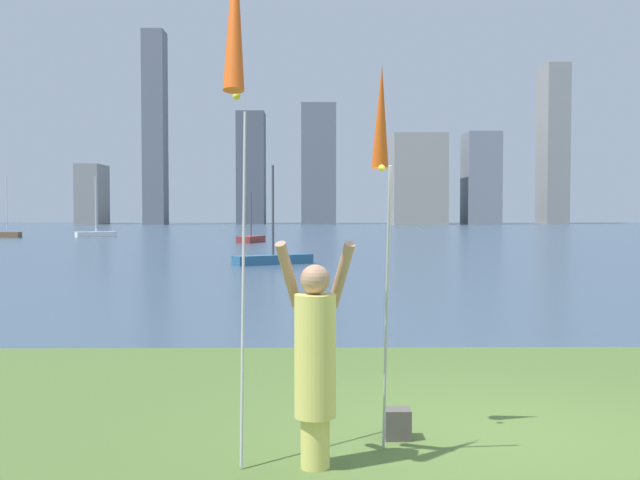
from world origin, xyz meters
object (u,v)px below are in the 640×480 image
at_px(kite_flag_left, 235,21).
at_px(sailboat_2, 273,258).
at_px(bag, 398,424).
at_px(sailboat_1, 96,233).
at_px(person, 315,357).
at_px(kite_flag_right, 381,127).
at_px(sailboat_5, 251,239).
at_px(sailboat_4, 7,234).

xyz_separation_m(kite_flag_left, sailboat_2, (-0.88, 23.46, -3.28)).
xyz_separation_m(bag, sailboat_1, (-17.48, 52.10, 0.15)).
bearing_deg(person, bag, 29.77).
height_order(kite_flag_right, sailboat_1, sailboat_1).
bearing_deg(person, kite_flag_left, -163.60).
relative_size(sailboat_1, sailboat_5, 1.43).
bearing_deg(kite_flag_right, sailboat_4, 114.99).
distance_m(sailboat_1, sailboat_2, 33.45).
height_order(sailboat_1, sailboat_5, sailboat_1).
relative_size(kite_flag_left, sailboat_1, 0.91).
bearing_deg(person, sailboat_2, 78.41).
distance_m(kite_flag_left, sailboat_2, 23.70).
height_order(kite_flag_left, sailboat_5, kite_flag_left).
distance_m(person, sailboat_4, 56.17).
xyz_separation_m(kite_flag_left, bag, (1.37, 1.14, -3.39)).
relative_size(sailboat_4, sailboat_5, 1.42).
bearing_deg(sailboat_4, sailboat_5, -24.47).
bearing_deg(sailboat_1, kite_flag_left, -73.16).
bearing_deg(kite_flag_left, sailboat_4, 113.40).
bearing_deg(kite_flag_left, bag, 39.75).
relative_size(person, sailboat_4, 0.40).
bearing_deg(sailboat_4, sailboat_2, -52.70).
relative_size(bag, sailboat_5, 0.08).
distance_m(kite_flag_left, sailboat_1, 55.71).
bearing_deg(kite_flag_left, kite_flag_right, 42.63).
relative_size(sailboat_2, sailboat_5, 1.17).
bearing_deg(sailboat_1, bag, -71.45).
relative_size(person, sailboat_5, 0.57).
xyz_separation_m(person, sailboat_4, (-22.95, 51.27, -0.63)).
height_order(kite_flag_right, bag, kite_flag_right).
bearing_deg(sailboat_5, sailboat_2, -83.06).
bearing_deg(sailboat_2, sailboat_1, 117.10).
bearing_deg(sailboat_4, kite_flag_right, -65.01).
bearing_deg(sailboat_4, kite_flag_left, -66.60).
bearing_deg(kite_flag_right, bag, 9.81).
relative_size(kite_flag_left, sailboat_4, 0.92).
height_order(person, sailboat_1, sailboat_1).
distance_m(kite_flag_left, kite_flag_right, 1.77).
bearing_deg(sailboat_2, sailboat_4, 127.30).
height_order(bag, sailboat_5, sailboat_5).
distance_m(sailboat_2, sailboat_4, 35.43).
height_order(person, kite_flag_right, kite_flag_right).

